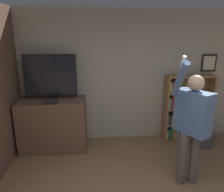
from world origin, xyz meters
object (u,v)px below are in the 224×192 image
at_px(game_console, 51,101).
at_px(waste_bin, 205,137).
at_px(bookshelf, 183,108).
at_px(person, 192,120).
at_px(television, 50,77).

relative_size(game_console, waste_bin, 0.62).
relative_size(bookshelf, person, 0.71).
bearing_deg(bookshelf, person, -108.17).
distance_m(television, waste_bin, 3.28).
xyz_separation_m(television, waste_bin, (3.03, -0.23, -1.25)).
xyz_separation_m(person, waste_bin, (0.83, 1.09, -0.85)).
bearing_deg(person, waste_bin, 111.81).
height_order(television, person, person).
relative_size(game_console, bookshelf, 0.16).
xyz_separation_m(bookshelf, waste_bin, (0.35, -0.38, -0.51)).
height_order(game_console, waste_bin, game_console).
relative_size(person, waste_bin, 5.38).
bearing_deg(waste_bin, bookshelf, 132.85).
bearing_deg(bookshelf, television, -176.85).
bearing_deg(television, person, -30.90).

